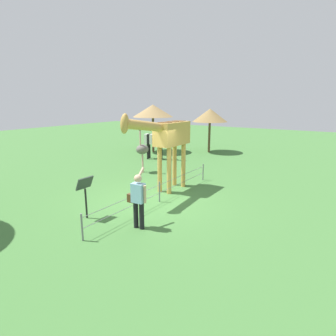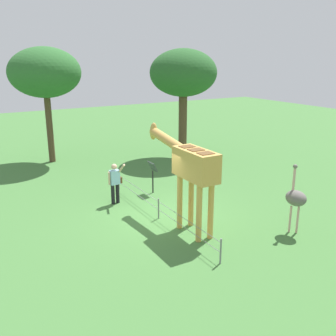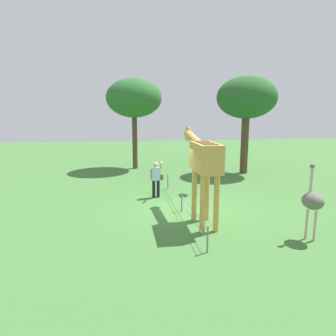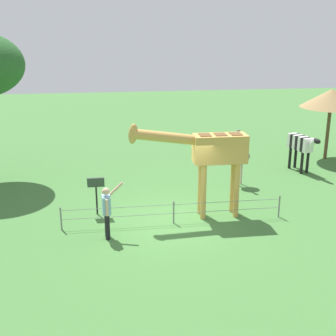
{
  "view_description": "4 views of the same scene",
  "coord_description": "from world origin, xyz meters",
  "px_view_note": "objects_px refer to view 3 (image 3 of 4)",
  "views": [
    {
      "loc": [
        7.99,
        5.81,
        3.56
      ],
      "look_at": [
        0.7,
        1.06,
        1.5
      ],
      "focal_mm": 30.57,
      "sensor_mm": 36.0,
      "label": 1
    },
    {
      "loc": [
        -10.82,
        6.16,
        5.49
      ],
      "look_at": [
        -0.51,
        0.15,
        1.96
      ],
      "focal_mm": 40.82,
      "sensor_mm": 36.0,
      "label": 2
    },
    {
      "loc": [
        -10.79,
        2.41,
        3.66
      ],
      "look_at": [
        -0.37,
        0.82,
        1.76
      ],
      "focal_mm": 32.25,
      "sensor_mm": 36.0,
      "label": 3
    },
    {
      "loc": [
        2.02,
        13.23,
        6.02
      ],
      "look_at": [
        0.17,
        0.15,
        1.83
      ],
      "focal_mm": 48.02,
      "sensor_mm": 36.0,
      "label": 4
    }
  ],
  "objects_px": {
    "tree_east": "(247,99)",
    "visitor": "(156,177)",
    "giraffe": "(203,160)",
    "ostrich": "(313,201)",
    "info_sign": "(194,174)",
    "tree_northeast": "(134,98)"
  },
  "relations": [
    {
      "from": "ostrich",
      "to": "info_sign",
      "type": "distance_m",
      "value": 5.96
    },
    {
      "from": "tree_northeast",
      "to": "visitor",
      "type": "bearing_deg",
      "value": -175.4
    },
    {
      "from": "tree_east",
      "to": "tree_northeast",
      "type": "relative_size",
      "value": 0.99
    },
    {
      "from": "visitor",
      "to": "info_sign",
      "type": "relative_size",
      "value": 1.27
    },
    {
      "from": "giraffe",
      "to": "info_sign",
      "type": "distance_m",
      "value": 3.9
    },
    {
      "from": "giraffe",
      "to": "ostrich",
      "type": "height_order",
      "value": "giraffe"
    },
    {
      "from": "visitor",
      "to": "tree_northeast",
      "type": "distance_m",
      "value": 8.26
    },
    {
      "from": "visitor",
      "to": "tree_east",
      "type": "relative_size",
      "value": 0.29
    },
    {
      "from": "info_sign",
      "to": "ostrich",
      "type": "bearing_deg",
      "value": -158.83
    },
    {
      "from": "ostrich",
      "to": "tree_east",
      "type": "xyz_separation_m",
      "value": [
        9.93,
        -2.07,
        3.37
      ]
    },
    {
      "from": "tree_east",
      "to": "tree_northeast",
      "type": "xyz_separation_m",
      "value": [
        2.64,
        6.61,
        0.09
      ]
    },
    {
      "from": "info_sign",
      "to": "tree_northeast",
      "type": "bearing_deg",
      "value": 18.78
    },
    {
      "from": "tree_east",
      "to": "visitor",
      "type": "bearing_deg",
      "value": 128.04
    },
    {
      "from": "ostrich",
      "to": "info_sign",
      "type": "bearing_deg",
      "value": 21.17
    },
    {
      "from": "visitor",
      "to": "ostrich",
      "type": "relative_size",
      "value": 0.74
    },
    {
      "from": "ostrich",
      "to": "tree_east",
      "type": "height_order",
      "value": "tree_east"
    },
    {
      "from": "ostrich",
      "to": "tree_northeast",
      "type": "xyz_separation_m",
      "value": [
        12.58,
        4.54,
        3.46
      ]
    },
    {
      "from": "giraffe",
      "to": "tree_east",
      "type": "distance_m",
      "value": 9.67
    },
    {
      "from": "giraffe",
      "to": "tree_northeast",
      "type": "xyz_separation_m",
      "value": [
        10.68,
        1.78,
        2.47
      ]
    },
    {
      "from": "giraffe",
      "to": "info_sign",
      "type": "bearing_deg",
      "value": -9.41
    },
    {
      "from": "ostrich",
      "to": "tree_east",
      "type": "distance_m",
      "value": 10.69
    },
    {
      "from": "visitor",
      "to": "ostrich",
      "type": "xyz_separation_m",
      "value": [
        -5.23,
        -3.95,
        0.27
      ]
    }
  ]
}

